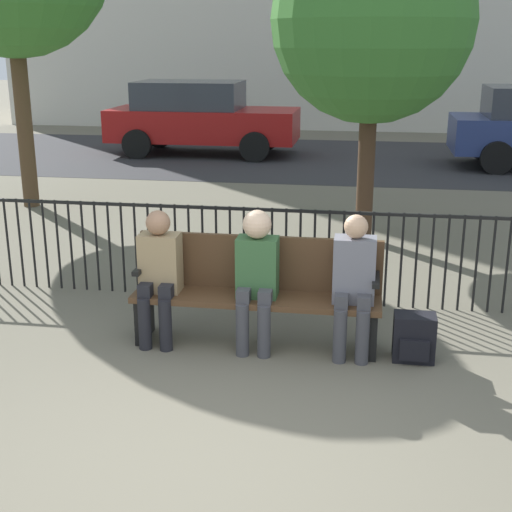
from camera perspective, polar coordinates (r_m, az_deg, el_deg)
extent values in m
plane|color=#605B4C|center=(4.49, -4.13, -17.21)|extent=(80.00, 80.00, 0.00)
cube|color=#4C331E|center=(6.02, 0.00, -3.42)|extent=(2.10, 0.45, 0.05)
cube|color=#4C331E|center=(6.12, 0.29, -0.50)|extent=(2.10, 0.05, 0.47)
cube|color=black|center=(6.32, -8.92, -4.79)|extent=(0.06, 0.38, 0.40)
cube|color=black|center=(6.03, 9.36, -5.89)|extent=(0.06, 0.38, 0.40)
cube|color=black|center=(6.17, -9.11, -0.91)|extent=(0.06, 0.38, 0.04)
cube|color=black|center=(5.88, 9.57, -1.84)|extent=(0.06, 0.38, 0.04)
cylinder|color=black|center=(6.09, -8.89, -5.39)|extent=(0.11, 0.11, 0.45)
cylinder|color=black|center=(6.04, -7.26, -5.51)|extent=(0.11, 0.11, 0.45)
cube|color=black|center=(6.08, -8.72, -2.63)|extent=(0.11, 0.20, 0.12)
cube|color=black|center=(6.03, -7.09, -2.74)|extent=(0.11, 0.20, 0.12)
cube|color=#997F59|center=(6.10, -7.66, -0.53)|extent=(0.34, 0.22, 0.50)
sphere|color=#A37556|center=(5.99, -7.84, 2.66)|extent=(0.21, 0.21, 0.21)
cylinder|color=#3D3D42|center=(5.90, -1.10, -5.94)|extent=(0.11, 0.11, 0.45)
cylinder|color=#3D3D42|center=(5.87, 0.64, -6.05)|extent=(0.11, 0.11, 0.45)
cube|color=#3D3D42|center=(5.89, -0.94, -3.10)|extent=(0.11, 0.20, 0.12)
cube|color=#3D3D42|center=(5.86, 0.80, -3.19)|extent=(0.11, 0.20, 0.12)
cube|color=#335B33|center=(5.92, 0.11, -0.89)|extent=(0.34, 0.22, 0.51)
sphere|color=beige|center=(5.80, 0.09, 2.56)|extent=(0.24, 0.24, 0.24)
cylinder|color=#3D3D42|center=(5.82, 6.72, -6.39)|extent=(0.11, 0.11, 0.45)
cylinder|color=#3D3D42|center=(5.82, 8.50, -6.47)|extent=(0.11, 0.11, 0.45)
cube|color=#3D3D42|center=(5.81, 6.86, -3.50)|extent=(0.11, 0.20, 0.12)
cube|color=#3D3D42|center=(5.81, 8.64, -3.59)|extent=(0.11, 0.20, 0.12)
cube|color=slate|center=(5.85, 7.87, -1.10)|extent=(0.34, 0.22, 0.54)
sphere|color=tan|center=(5.73, 8.01, 2.34)|extent=(0.19, 0.19, 0.19)
cube|color=black|center=(5.98, 12.52, -6.36)|extent=(0.34, 0.23, 0.39)
cube|color=black|center=(5.88, 12.55, -7.40)|extent=(0.24, 0.04, 0.18)
cylinder|color=black|center=(7.92, -19.24, 1.02)|extent=(0.02, 0.02, 0.95)
cylinder|color=black|center=(7.85, -18.34, 0.99)|extent=(0.02, 0.02, 0.95)
cylinder|color=black|center=(7.79, -17.42, 0.95)|extent=(0.02, 0.02, 0.95)
cylinder|color=black|center=(7.73, -16.49, 0.91)|extent=(0.02, 0.02, 0.95)
cylinder|color=black|center=(7.67, -15.55, 0.86)|extent=(0.02, 0.02, 0.95)
cylinder|color=black|center=(7.61, -14.59, 0.82)|extent=(0.02, 0.02, 0.95)
cylinder|color=black|center=(7.56, -13.61, 0.78)|extent=(0.02, 0.02, 0.95)
cylinder|color=black|center=(7.51, -12.62, 0.73)|extent=(0.02, 0.02, 0.95)
cylinder|color=black|center=(7.46, -11.62, 0.69)|extent=(0.02, 0.02, 0.95)
cylinder|color=black|center=(7.41, -10.61, 0.64)|extent=(0.02, 0.02, 0.95)
cylinder|color=black|center=(7.36, -9.58, 0.60)|extent=(0.02, 0.02, 0.95)
cylinder|color=black|center=(7.32, -8.54, 0.55)|extent=(0.02, 0.02, 0.95)
cylinder|color=black|center=(7.28, -7.49, 0.50)|extent=(0.02, 0.02, 0.95)
cylinder|color=black|center=(7.24, -6.43, 0.45)|extent=(0.02, 0.02, 0.95)
cylinder|color=black|center=(7.21, -5.36, 0.41)|extent=(0.02, 0.02, 0.95)
cylinder|color=black|center=(7.17, -4.27, 0.36)|extent=(0.02, 0.02, 0.95)
cylinder|color=black|center=(7.14, -3.18, 0.31)|extent=(0.02, 0.02, 0.95)
cylinder|color=black|center=(7.12, -2.08, 0.25)|extent=(0.02, 0.02, 0.95)
cylinder|color=black|center=(7.09, -0.97, 0.20)|extent=(0.02, 0.02, 0.95)
cylinder|color=black|center=(7.07, 0.15, 0.15)|extent=(0.02, 0.02, 0.95)
cylinder|color=black|center=(7.05, 1.27, 0.10)|extent=(0.02, 0.02, 0.95)
cylinder|color=black|center=(7.03, 2.40, 0.05)|extent=(0.02, 0.02, 0.95)
cylinder|color=black|center=(7.02, 3.54, -0.01)|extent=(0.02, 0.02, 0.95)
cylinder|color=black|center=(7.01, 4.68, -0.06)|extent=(0.02, 0.02, 0.95)
cylinder|color=black|center=(7.00, 5.82, -0.11)|extent=(0.02, 0.02, 0.95)
cylinder|color=black|center=(6.99, 6.96, -0.16)|extent=(0.02, 0.02, 0.95)
cylinder|color=black|center=(6.99, 8.11, -0.22)|extent=(0.02, 0.02, 0.95)
cylinder|color=black|center=(6.99, 9.25, -0.27)|extent=(0.02, 0.02, 0.95)
cylinder|color=black|center=(6.99, 10.40, -0.32)|extent=(0.02, 0.02, 0.95)
cylinder|color=black|center=(7.00, 11.54, -0.38)|extent=(0.02, 0.02, 0.95)
cylinder|color=black|center=(7.01, 12.69, -0.43)|extent=(0.02, 0.02, 0.95)
cylinder|color=black|center=(7.02, 13.82, -0.48)|extent=(0.02, 0.02, 0.95)
cylinder|color=black|center=(7.03, 14.96, -0.53)|extent=(0.02, 0.02, 0.95)
cylinder|color=black|center=(7.05, 16.09, -0.58)|extent=(0.02, 0.02, 0.95)
cylinder|color=black|center=(7.07, 17.21, -0.64)|extent=(0.02, 0.02, 0.95)
cylinder|color=black|center=(7.09, 18.33, -0.69)|extent=(0.02, 0.02, 0.95)
cylinder|color=black|center=(7.12, 19.44, -0.74)|extent=(0.02, 0.02, 0.95)
cube|color=black|center=(6.93, 1.46, 3.69)|extent=(9.00, 0.03, 0.03)
cylinder|color=#422D1E|center=(9.25, 8.81, 7.50)|extent=(0.22, 0.22, 2.06)
sphere|color=#38752D|center=(9.13, 9.32, 18.17)|extent=(2.48, 2.48, 2.48)
cylinder|color=#4C3823|center=(11.59, -18.12, 10.84)|extent=(0.24, 0.24, 2.89)
cube|color=#2B2B2D|center=(15.84, 5.81, 7.75)|extent=(24.00, 6.00, 0.01)
cylinder|color=black|center=(14.65, 18.72, 7.45)|extent=(0.64, 0.20, 0.64)
cylinder|color=black|center=(16.35, 17.78, 8.45)|extent=(0.64, 0.20, 0.64)
cube|color=maroon|center=(16.37, -4.19, 10.45)|extent=(4.20, 1.70, 0.70)
cube|color=#2D333D|center=(16.39, -5.34, 12.71)|extent=(2.31, 1.56, 0.60)
cylinder|color=black|center=(15.32, -0.11, 8.72)|extent=(0.64, 0.20, 0.64)
cylinder|color=black|center=(17.02, 0.84, 9.55)|extent=(0.64, 0.20, 0.64)
cylinder|color=black|center=(15.94, -9.50, 8.82)|extent=(0.64, 0.20, 0.64)
cylinder|color=black|center=(17.58, -7.71, 9.64)|extent=(0.64, 0.20, 0.64)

